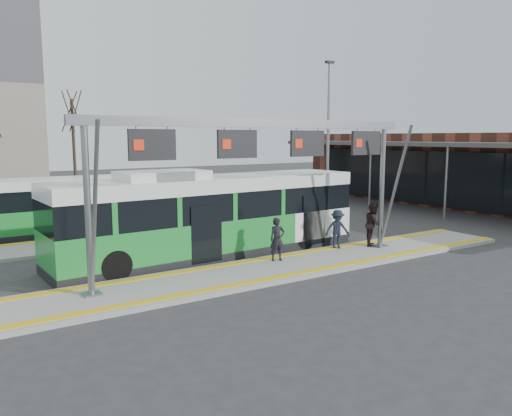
{
  "coord_description": "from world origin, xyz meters",
  "views": [
    {
      "loc": [
        -10.14,
        -14.17,
        4.73
      ],
      "look_at": [
        1.0,
        3.0,
        1.82
      ],
      "focal_mm": 35.0,
      "sensor_mm": 36.0,
      "label": 1
    }
  ],
  "objects_px": {
    "passenger_a": "(277,239)",
    "passenger_b": "(373,224)",
    "passenger_c": "(337,229)",
    "gantry": "(267,150)",
    "hero_bus": "(212,216)"
  },
  "relations": [
    {
      "from": "passenger_a",
      "to": "passenger_b",
      "type": "bearing_deg",
      "value": 11.99
    },
    {
      "from": "passenger_b",
      "to": "passenger_c",
      "type": "height_order",
      "value": "passenger_b"
    },
    {
      "from": "passenger_c",
      "to": "gantry",
      "type": "bearing_deg",
      "value": -145.88
    },
    {
      "from": "passenger_a",
      "to": "passenger_c",
      "type": "xyz_separation_m",
      "value": [
        3.28,
        0.33,
        -0.0
      ]
    },
    {
      "from": "passenger_b",
      "to": "passenger_c",
      "type": "bearing_deg",
      "value": 121.18
    },
    {
      "from": "hero_bus",
      "to": "passenger_b",
      "type": "height_order",
      "value": "hero_bus"
    },
    {
      "from": "gantry",
      "to": "passenger_a",
      "type": "relative_size",
      "value": 8.03
    },
    {
      "from": "gantry",
      "to": "passenger_b",
      "type": "relative_size",
      "value": 7.0
    },
    {
      "from": "passenger_a",
      "to": "passenger_c",
      "type": "relative_size",
      "value": 1.0
    },
    {
      "from": "gantry",
      "to": "hero_bus",
      "type": "bearing_deg",
      "value": 101.94
    },
    {
      "from": "gantry",
      "to": "hero_bus",
      "type": "distance_m",
      "value": 4.05
    },
    {
      "from": "passenger_a",
      "to": "passenger_c",
      "type": "distance_m",
      "value": 3.29
    },
    {
      "from": "passenger_a",
      "to": "passenger_b",
      "type": "xyz_separation_m",
      "value": [
        4.94,
        -0.09,
        0.12
      ]
    },
    {
      "from": "hero_bus",
      "to": "passenger_b",
      "type": "bearing_deg",
      "value": -25.33
    },
    {
      "from": "hero_bus",
      "to": "passenger_a",
      "type": "distance_m",
      "value": 2.96
    }
  ]
}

